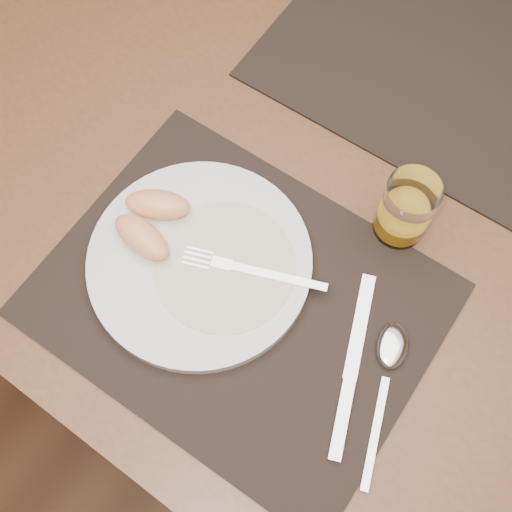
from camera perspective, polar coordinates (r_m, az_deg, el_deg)
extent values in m
plane|color=#55321D|center=(1.54, 4.05, -6.85)|extent=(5.00, 5.00, 0.00)
cube|color=brown|center=(0.87, 7.21, 6.92)|extent=(1.40, 0.90, 0.04)
cylinder|color=brown|center=(1.57, -7.16, 21.00)|extent=(0.06, 0.06, 0.71)
cube|color=black|center=(0.76, -1.55, -3.85)|extent=(0.46, 0.36, 0.00)
cube|color=black|center=(0.97, 15.37, 16.14)|extent=(0.46, 0.36, 0.00)
cylinder|color=white|center=(0.77, -5.01, -0.50)|extent=(0.27, 0.27, 0.02)
cylinder|color=white|center=(0.76, -2.82, -0.89)|extent=(0.17, 0.17, 0.00)
cube|color=silver|center=(0.75, 2.08, -1.88)|extent=(0.11, 0.05, 0.00)
cube|color=silver|center=(0.76, -3.06, -0.68)|extent=(0.03, 0.02, 0.00)
cube|color=silver|center=(0.76, -5.23, -0.17)|extent=(0.04, 0.03, 0.00)
cube|color=silver|center=(0.76, 9.19, -6.17)|extent=(0.06, 0.13, 0.00)
cube|color=silver|center=(0.73, 7.64, -14.19)|extent=(0.05, 0.09, 0.01)
cube|color=silver|center=(0.73, 10.55, -15.18)|extent=(0.05, 0.12, 0.00)
ellipsoid|color=silver|center=(0.75, 12.04, -7.76)|extent=(0.05, 0.07, 0.01)
cylinder|color=white|center=(0.78, 13.21, 4.11)|extent=(0.06, 0.06, 0.10)
cylinder|color=orange|center=(0.80, 12.74, 3.09)|extent=(0.05, 0.05, 0.03)
ellipsoid|color=#FFA968|center=(0.77, -10.14, 1.66)|extent=(0.08, 0.04, 0.03)
ellipsoid|color=#FFA968|center=(0.78, -8.73, 4.54)|extent=(0.09, 0.07, 0.03)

